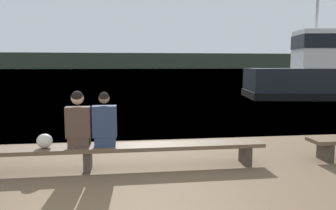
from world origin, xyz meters
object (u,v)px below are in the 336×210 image
object	(u,v)px
bench_main	(88,151)
tugboat_red	(313,77)
person_left	(78,122)
person_right	(105,124)
shopping_bag	(45,141)

from	to	relation	value
bench_main	tugboat_red	distance (m)	16.13
person_left	person_right	world-z (taller)	person_left
bench_main	shopping_bag	distance (m)	0.76
bench_main	shopping_bag	size ratio (longest dim) A/B	24.14
person_left	shopping_bag	bearing A→B (deg)	-179.63
person_right	shopping_bag	bearing A→B (deg)	-179.66
person_left	bench_main	bearing A→B (deg)	-1.51
person_right	shopping_bag	world-z (taller)	person_right
bench_main	person_right	distance (m)	0.58
person_left	tugboat_red	size ratio (longest dim) A/B	0.13
bench_main	tugboat_red	xyz separation A→B (m)	(11.32, 11.46, 0.83)
person_left	shopping_bag	world-z (taller)	person_left
tugboat_red	bench_main	bearing A→B (deg)	145.09
shopping_bag	tugboat_red	bearing A→B (deg)	43.55
bench_main	tugboat_red	size ratio (longest dim) A/B	0.84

